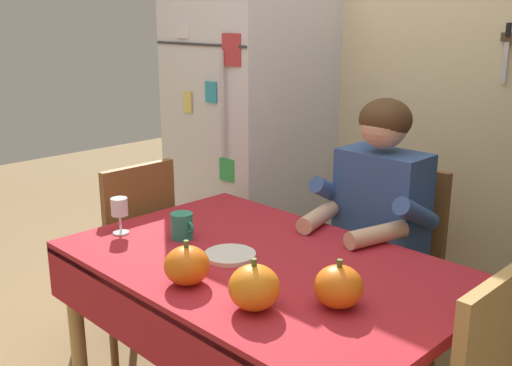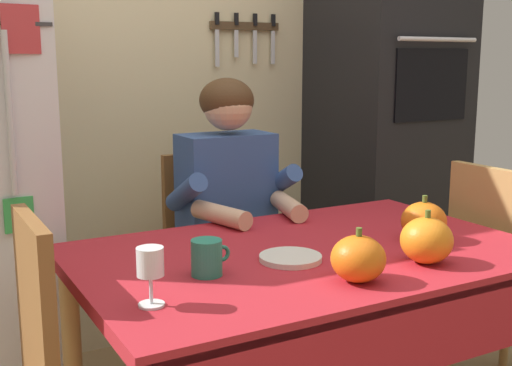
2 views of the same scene
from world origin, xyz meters
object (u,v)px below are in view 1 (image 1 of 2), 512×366
object	(u,v)px
pumpkin_large	(254,287)
serving_tray	(230,255)
seated_person	(371,224)
wine_glass	(119,209)
chair_behind_person	(393,262)
chair_left_side	(130,249)
pumpkin_small	(339,287)
pumpkin_medium	(187,265)
refrigerator	(250,140)
coffee_mug	(182,226)
dining_table	(259,285)

from	to	relation	value
pumpkin_large	serving_tray	size ratio (longest dim) A/B	0.85
seated_person	wine_glass	xyz separation A→B (m)	(-0.62, -0.78, 0.10)
chair_behind_person	chair_left_side	distance (m)	1.20
wine_glass	pumpkin_small	world-z (taller)	pumpkin_small
pumpkin_large	pumpkin_small	world-z (taller)	pumpkin_large
pumpkin_large	pumpkin_small	distance (m)	0.24
wine_glass	serving_tray	world-z (taller)	wine_glass
seated_person	wine_glass	bearing A→B (deg)	-128.38
chair_behind_person	pumpkin_medium	size ratio (longest dim) A/B	6.41
refrigerator	pumpkin_medium	bearing A→B (deg)	-51.97
seated_person	pumpkin_large	world-z (taller)	seated_person
seated_person	pumpkin_small	xyz separation A→B (m)	(0.34, -0.67, 0.06)
coffee_mug	pumpkin_large	size ratio (longest dim) A/B	0.72
chair_left_side	pumpkin_small	xyz separation A→B (m)	(1.29, -0.12, 0.29)
chair_behind_person	dining_table	bearing A→B (deg)	-93.20
chair_behind_person	chair_left_side	xyz separation A→B (m)	(-0.95, -0.74, 0.00)
seated_person	pumpkin_large	distance (m)	0.87
dining_table	serving_tray	world-z (taller)	serving_tray
seated_person	pumpkin_medium	world-z (taller)	seated_person
chair_left_side	serving_tray	world-z (taller)	chair_left_side
chair_behind_person	seated_person	bearing A→B (deg)	-90.00
coffee_mug	wine_glass	size ratio (longest dim) A/B	0.78
pumpkin_large	pumpkin_medium	xyz separation A→B (m)	(-0.27, -0.03, -0.01)
seated_person	chair_left_side	world-z (taller)	seated_person
seated_person	chair_left_side	distance (m)	1.11
refrigerator	chair_behind_person	distance (m)	1.07
refrigerator	chair_left_side	distance (m)	0.91
chair_left_side	pumpkin_medium	distance (m)	0.97
coffee_mug	chair_left_side	bearing A→B (deg)	169.47
chair_behind_person	chair_left_side	world-z (taller)	same
refrigerator	coffee_mug	bearing A→B (deg)	-57.82
pumpkin_medium	chair_behind_person	bearing A→B (deg)	85.38
dining_table	chair_left_side	size ratio (longest dim) A/B	1.51
wine_glass	pumpkin_large	world-z (taller)	pumpkin_large
refrigerator	pumpkin_medium	distance (m)	1.48
pumpkin_medium	pumpkin_small	world-z (taller)	pumpkin_small
refrigerator	pumpkin_small	world-z (taller)	refrigerator
chair_behind_person	pumpkin_large	distance (m)	1.09
seated_person	pumpkin_medium	xyz separation A→B (m)	(-0.09, -0.88, 0.06)
chair_left_side	pumpkin_large	world-z (taller)	chair_left_side
refrigerator	pumpkin_small	xyz separation A→B (m)	(1.34, -0.95, -0.10)
refrigerator	chair_behind_person	size ratio (longest dim) A/B	1.94
refrigerator	dining_table	distance (m)	1.32
dining_table	pumpkin_large	bearing A→B (deg)	-47.36
wine_glass	serving_tray	bearing A→B (deg)	16.41
refrigerator	coffee_mug	distance (m)	1.10
dining_table	seated_person	world-z (taller)	seated_person
wine_glass	pumpkin_small	xyz separation A→B (m)	(0.96, 0.12, -0.04)
refrigerator	coffee_mug	xyz separation A→B (m)	(0.58, -0.93, -0.11)
refrigerator	pumpkin_medium	xyz separation A→B (m)	(0.91, -1.16, -0.10)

